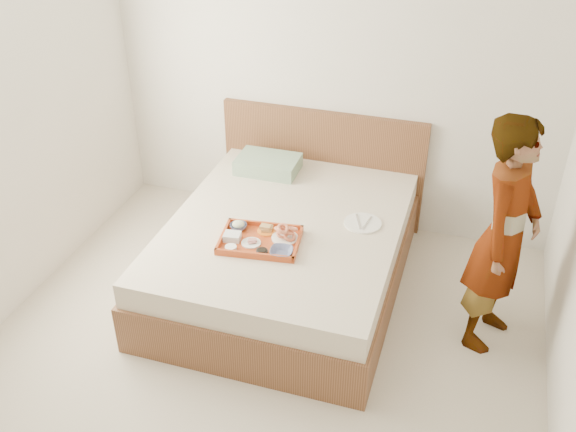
{
  "coord_description": "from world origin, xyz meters",
  "views": [
    {
      "loc": [
        1.1,
        -2.57,
        2.97
      ],
      "look_at": [
        -0.01,
        0.9,
        0.65
      ],
      "focal_mm": 40.64,
      "sensor_mm": 36.0,
      "label": 1
    }
  ],
  "objects_px": {
    "tray": "(260,240)",
    "dinner_plate": "(363,223)",
    "bed": "(286,253)",
    "person": "(504,236)"
  },
  "relations": [
    {
      "from": "bed",
      "to": "person",
      "type": "relative_size",
      "value": 1.28
    },
    {
      "from": "tray",
      "to": "bed",
      "type": "bearing_deg",
      "value": 66.86
    },
    {
      "from": "bed",
      "to": "tray",
      "type": "xyz_separation_m",
      "value": [
        -0.08,
        -0.29,
        0.29
      ]
    },
    {
      "from": "bed",
      "to": "tray",
      "type": "bearing_deg",
      "value": -105.73
    },
    {
      "from": "tray",
      "to": "dinner_plate",
      "type": "bearing_deg",
      "value": 28.42
    },
    {
      "from": "tray",
      "to": "dinner_plate",
      "type": "xyz_separation_m",
      "value": [
        0.59,
        0.43,
        -0.02
      ]
    },
    {
      "from": "tray",
      "to": "person",
      "type": "xyz_separation_m",
      "value": [
        1.49,
        0.18,
        0.22
      ]
    },
    {
      "from": "tray",
      "to": "dinner_plate",
      "type": "distance_m",
      "value": 0.73
    },
    {
      "from": "bed",
      "to": "person",
      "type": "height_order",
      "value": "person"
    },
    {
      "from": "bed",
      "to": "tray",
      "type": "relative_size",
      "value": 3.87
    }
  ]
}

